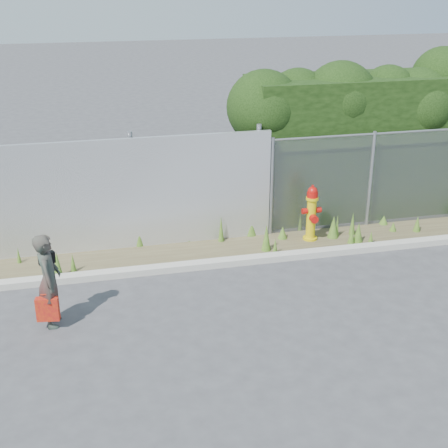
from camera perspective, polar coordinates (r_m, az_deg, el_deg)
name	(u,v)px	position (r m, az deg, el deg)	size (l,w,h in m)	color
ground	(262,313)	(10.09, 3.50, -8.09)	(80.00, 80.00, 0.00)	#3E3D40
curb	(235,261)	(11.59, 1.00, -3.43)	(16.00, 0.22, 0.12)	#AAA699
weed_strip	(230,243)	(12.15, 0.58, -1.73)	(16.00, 1.33, 0.55)	brown
corrugated_fence	(50,200)	(12.03, -15.60, 2.09)	(8.50, 0.21, 2.30)	silver
chainlink_fence	(416,176)	(13.82, 17.17, 4.23)	(6.50, 0.07, 2.05)	gray
hedge	(402,124)	(14.47, 15.93, 8.82)	(7.85, 1.95, 3.55)	black
fire_hydrant	(311,214)	(12.52, 8.00, 0.91)	(0.39, 0.35, 1.17)	#DDC00B
woman	(49,280)	(9.79, -15.72, -4.97)	(0.55, 0.36, 1.50)	#0E5947
red_tote_bag	(48,309)	(9.83, -15.83, -7.49)	(0.34, 0.12, 0.44)	#9D0915
black_shoulder_bag	(47,258)	(9.78, -15.91, -3.03)	(0.24, 0.10, 0.18)	black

